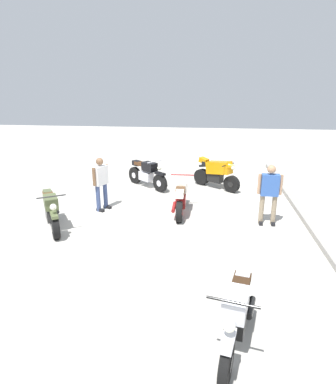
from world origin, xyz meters
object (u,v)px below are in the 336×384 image
(motorcycle_olive_vintage, at_px, (51,211))
(motorcycle_orange_sportbike, at_px, (217,173))
(motorcycle_silver_cruiser, at_px, (237,314))
(motorcycle_black_cruiser, at_px, (147,174))
(motorcycle_cream_vintage, at_px, (181,198))
(person_in_blue_shirt, at_px, (269,191))
(person_in_white_shirt, at_px, (101,181))

(motorcycle_olive_vintage, xyz_separation_m, motorcycle_orange_sportbike, (-4.04, 4.45, 0.11))
(motorcycle_silver_cruiser, distance_m, motorcycle_black_cruiser, 8.05)
(motorcycle_olive_vintage, xyz_separation_m, motorcycle_cream_vintage, (-1.46, 3.34, 0.00))
(motorcycle_orange_sportbike, bearing_deg, motorcycle_silver_cruiser, -51.38)
(motorcycle_olive_vintage, height_order, motorcycle_cream_vintage, same)
(motorcycle_orange_sportbike, xyz_separation_m, motorcycle_silver_cruiser, (7.75, 0.10, -0.07))
(motorcycle_black_cruiser, bearing_deg, motorcycle_silver_cruiser, -30.11)
(person_in_blue_shirt, relative_size, person_in_white_shirt, 1.03)
(motorcycle_silver_cruiser, relative_size, motorcycle_black_cruiser, 1.24)
(motorcycle_cream_vintage, distance_m, person_in_blue_shirt, 2.52)
(motorcycle_olive_vintage, xyz_separation_m, motorcycle_silver_cruiser, (3.71, 4.55, 0.03))
(motorcycle_cream_vintage, height_order, motorcycle_silver_cruiser, motorcycle_silver_cruiser)
(motorcycle_cream_vintage, height_order, motorcycle_orange_sportbike, motorcycle_orange_sportbike)
(motorcycle_silver_cruiser, height_order, motorcycle_black_cruiser, same)
(person_in_white_shirt, bearing_deg, person_in_blue_shirt, 19.48)
(motorcycle_black_cruiser, relative_size, person_in_white_shirt, 1.03)
(motorcycle_silver_cruiser, height_order, person_in_white_shirt, person_in_white_shirt)
(motorcycle_olive_vintage, xyz_separation_m, person_in_white_shirt, (-1.48, 0.92, 0.43))
(motorcycle_black_cruiser, bearing_deg, person_in_white_shirt, -71.43)
(motorcycle_black_cruiser, relative_size, person_in_blue_shirt, 1.00)
(motorcycle_orange_sportbike, relative_size, person_in_blue_shirt, 0.99)
(motorcycle_olive_vintage, xyz_separation_m, person_in_blue_shirt, (-0.94, 5.76, 0.46))
(motorcycle_olive_vintage, xyz_separation_m, motorcycle_black_cruiser, (-3.89, 1.89, 0.03))
(motorcycle_orange_sportbike, bearing_deg, person_in_blue_shirt, -29.14)
(motorcycle_olive_vintage, bearing_deg, motorcycle_cream_vintage, 82.35)
(motorcycle_black_cruiser, bearing_deg, motorcycle_olive_vintage, -75.38)
(motorcycle_olive_vintage, relative_size, motorcycle_cream_vintage, 0.90)
(motorcycle_olive_vintage, bearing_deg, motorcycle_black_cruiser, 122.71)
(motorcycle_orange_sportbike, xyz_separation_m, person_in_white_shirt, (2.56, -3.53, 0.32))
(motorcycle_cream_vintage, height_order, person_in_white_shirt, person_in_white_shirt)
(motorcycle_orange_sportbike, bearing_deg, person_in_white_shirt, -106.17)
(motorcycle_cream_vintage, relative_size, motorcycle_black_cruiser, 1.17)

